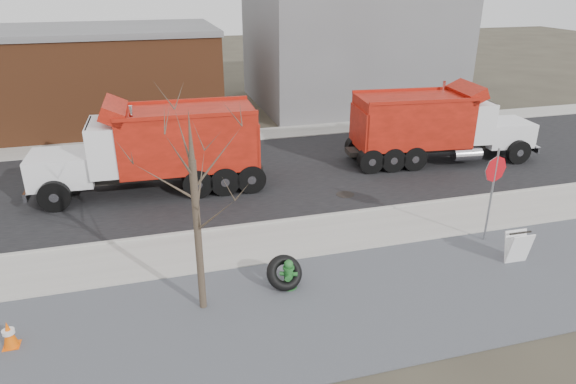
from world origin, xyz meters
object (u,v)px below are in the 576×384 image
object	(u,v)px
dump_truck_red_b	(158,145)
truck_tire	(284,273)
sandwich_board	(518,247)
stop_sign	(494,180)
dump_truck_red_a	(435,124)
fire_hydrant	(289,275)

from	to	relation	value
dump_truck_red_b	truck_tire	bearing A→B (deg)	111.77
truck_tire	dump_truck_red_b	xyz separation A→B (m)	(-2.83, 7.87, 1.42)
dump_truck_red_b	sandwich_board	bearing A→B (deg)	140.87
stop_sign	dump_truck_red_a	distance (m)	7.61
sandwich_board	truck_tire	bearing A→B (deg)	176.20
fire_hydrant	dump_truck_red_a	distance (m)	12.27
fire_hydrant	stop_sign	world-z (taller)	stop_sign
truck_tire	fire_hydrant	bearing A→B (deg)	-44.83
fire_hydrant	truck_tire	size ratio (longest dim) A/B	0.82
truck_tire	dump_truck_red_b	size ratio (longest dim) A/B	0.12
fire_hydrant	dump_truck_red_a	world-z (taller)	dump_truck_red_a
sandwich_board	dump_truck_red_b	xyz separation A→B (m)	(-9.74, 8.50, 1.33)
stop_sign	sandwich_board	distance (m)	2.14
truck_tire	sandwich_board	size ratio (longest dim) A/B	1.08
stop_sign	truck_tire	bearing A→B (deg)	-161.50
stop_sign	dump_truck_red_b	bearing A→B (deg)	155.73
fire_hydrant	sandwich_board	bearing A→B (deg)	16.32
dump_truck_red_a	sandwich_board	bearing A→B (deg)	-98.93
dump_truck_red_a	fire_hydrant	bearing A→B (deg)	-132.48
sandwich_board	dump_truck_red_b	distance (m)	13.00
sandwich_board	fire_hydrant	bearing A→B (deg)	176.89
truck_tire	dump_truck_red_b	world-z (taller)	dump_truck_red_b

